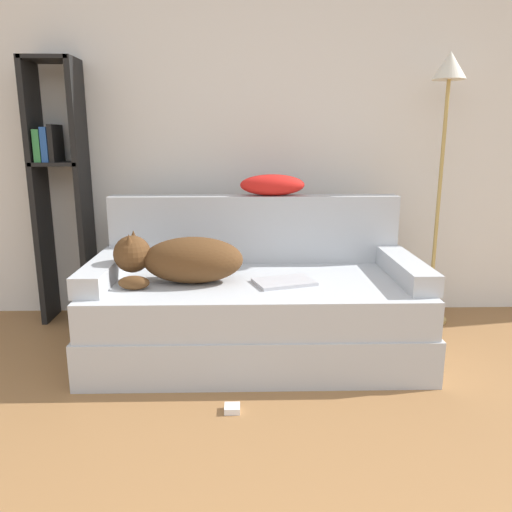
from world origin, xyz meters
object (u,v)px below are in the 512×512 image
at_px(floor_lamp, 446,119).
at_px(dog, 181,259).
at_px(power_adapter, 232,409).
at_px(laptop, 284,282).
at_px(throw_pillow, 272,185).
at_px(couch, 256,316).
at_px(bookshelf, 60,182).

bearing_deg(floor_lamp, dog, -160.69).
bearing_deg(power_adapter, laptop, 62.89).
bearing_deg(dog, throw_pillow, 42.84).
bearing_deg(dog, couch, 10.67).
relative_size(couch, bookshelf, 1.08).
distance_m(laptop, floor_lamp, 1.48).
xyz_separation_m(bookshelf, floor_lamp, (2.45, -0.11, 0.39)).
xyz_separation_m(laptop, power_adapter, (-0.27, -0.53, -0.44)).
height_order(couch, bookshelf, bookshelf).
height_order(throw_pillow, power_adapter, throw_pillow).
relative_size(laptop, throw_pillow, 0.90).
bearing_deg(power_adapter, couch, 79.31).
relative_size(dog, floor_lamp, 0.40).
xyz_separation_m(laptop, throw_pillow, (-0.04, 0.51, 0.47)).
bearing_deg(couch, laptop, -35.84).
relative_size(couch, laptop, 5.07).
bearing_deg(dog, bookshelf, 141.87).
distance_m(couch, throw_pillow, 0.82).
xyz_separation_m(dog, power_adapter, (0.28, -0.57, -0.56)).
height_order(floor_lamp, power_adapter, floor_lamp).
relative_size(laptop, power_adapter, 5.11).
xyz_separation_m(dog, laptop, (0.55, -0.03, -0.12)).
distance_m(laptop, power_adapter, 0.74).
distance_m(couch, laptop, 0.30).
bearing_deg(floor_lamp, laptop, -150.29).
relative_size(couch, power_adapter, 25.90).
bearing_deg(couch, bookshelf, 154.68).
relative_size(throw_pillow, power_adapter, 5.67).
height_order(throw_pillow, bookshelf, bookshelf).
distance_m(couch, power_adapter, 0.69).
bearing_deg(throw_pillow, laptop, -85.64).
distance_m(throw_pillow, floor_lamp, 1.15).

